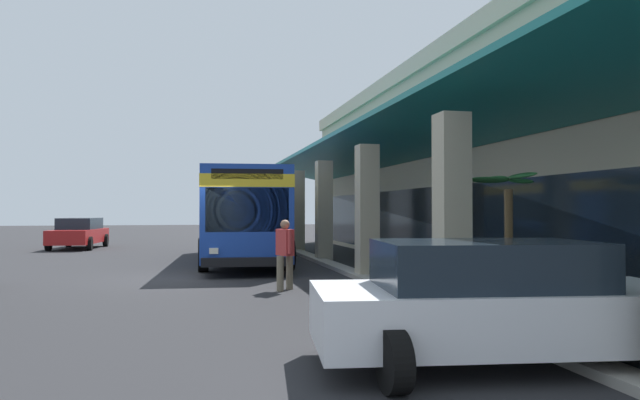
{
  "coord_description": "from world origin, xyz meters",
  "views": [
    {
      "loc": [
        16.36,
        0.15,
        1.83
      ],
      "look_at": [
        -1.72,
        4.15,
        2.17
      ],
      "focal_mm": 32.7,
      "sensor_mm": 36.0,
      "label": 1
    }
  ],
  "objects_px": {
    "pedestrian": "(285,251)",
    "potted_palm": "(509,277)",
    "parked_sedan_red": "(79,233)",
    "transit_bus": "(245,210)",
    "parked_sedan_white": "(497,302)"
  },
  "relations": [
    {
      "from": "pedestrian",
      "to": "potted_palm",
      "type": "height_order",
      "value": "potted_palm"
    },
    {
      "from": "parked_sedan_red",
      "to": "pedestrian",
      "type": "height_order",
      "value": "pedestrian"
    },
    {
      "from": "transit_bus",
      "to": "parked_sedan_white",
      "type": "relative_size",
      "value": 2.48
    },
    {
      "from": "parked_sedan_white",
      "to": "potted_palm",
      "type": "bearing_deg",
      "value": 147.93
    },
    {
      "from": "pedestrian",
      "to": "potted_palm",
      "type": "relative_size",
      "value": 0.63
    },
    {
      "from": "transit_bus",
      "to": "parked_sedan_red",
      "type": "xyz_separation_m",
      "value": [
        -8.65,
        -7.2,
        -1.1
      ]
    },
    {
      "from": "transit_bus",
      "to": "parked_sedan_white",
      "type": "height_order",
      "value": "transit_bus"
    },
    {
      "from": "parked_sedan_red",
      "to": "parked_sedan_white",
      "type": "xyz_separation_m",
      "value": [
        23.71,
        8.81,
        0.0
      ]
    },
    {
      "from": "parked_sedan_white",
      "to": "pedestrian",
      "type": "bearing_deg",
      "value": -168.49
    },
    {
      "from": "potted_palm",
      "to": "pedestrian",
      "type": "bearing_deg",
      "value": -127.86
    },
    {
      "from": "transit_bus",
      "to": "parked_sedan_white",
      "type": "bearing_deg",
      "value": 6.13
    },
    {
      "from": "parked_sedan_red",
      "to": "parked_sedan_white",
      "type": "relative_size",
      "value": 0.99
    },
    {
      "from": "parked_sedan_white",
      "to": "potted_palm",
      "type": "distance_m",
      "value": 4.66
    },
    {
      "from": "pedestrian",
      "to": "potted_palm",
      "type": "bearing_deg",
      "value": 52.14
    },
    {
      "from": "transit_bus",
      "to": "potted_palm",
      "type": "bearing_deg",
      "value": 20.19
    }
  ]
}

